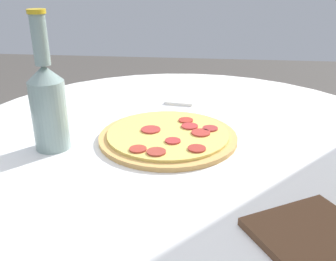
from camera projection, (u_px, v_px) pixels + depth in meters
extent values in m
cylinder|color=white|center=(182.00, 254.00, 0.98)|extent=(0.11, 0.11, 0.64)
cylinder|color=white|center=(185.00, 138.00, 0.85)|extent=(1.07, 1.07, 0.02)
cylinder|color=tan|center=(168.00, 137.00, 0.81)|extent=(0.30, 0.30, 0.01)
cylinder|color=#EACC60|center=(168.00, 133.00, 0.81)|extent=(0.26, 0.26, 0.01)
cylinder|color=#B03227|center=(187.00, 120.00, 0.87)|extent=(0.03, 0.03, 0.00)
cylinder|color=#AB372A|center=(138.00, 149.00, 0.73)|extent=(0.03, 0.03, 0.00)
cylinder|color=#A33127|center=(197.00, 148.00, 0.73)|extent=(0.04, 0.04, 0.00)
cylinder|color=#B03030|center=(173.00, 141.00, 0.76)|extent=(0.03, 0.03, 0.00)
cylinder|color=#A3312F|center=(210.00, 128.00, 0.82)|extent=(0.03, 0.03, 0.00)
cylinder|color=#AD3430|center=(151.00, 130.00, 0.82)|extent=(0.04, 0.04, 0.00)
cylinder|color=#AD342C|center=(201.00, 133.00, 0.80)|extent=(0.04, 0.04, 0.00)
cylinder|color=#A2392D|center=(156.00, 152.00, 0.72)|extent=(0.04, 0.04, 0.00)
cylinder|color=#B23130|center=(190.00, 125.00, 0.84)|extent=(0.04, 0.04, 0.00)
cylinder|color=gray|center=(50.00, 115.00, 0.75)|extent=(0.07, 0.07, 0.14)
cone|color=gray|center=(44.00, 73.00, 0.71)|extent=(0.07, 0.07, 0.03)
cylinder|color=gray|center=(40.00, 40.00, 0.69)|extent=(0.03, 0.03, 0.09)
cylinder|color=gold|center=(36.00, 11.00, 0.67)|extent=(0.03, 0.03, 0.01)
cube|color=brown|center=(318.00, 239.00, 0.50)|extent=(0.21, 0.21, 0.01)
cube|color=white|center=(183.00, 97.00, 1.07)|extent=(0.14, 0.09, 0.01)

